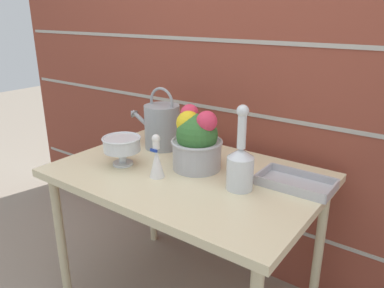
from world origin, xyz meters
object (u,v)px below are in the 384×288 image
Objects in this scene: watering_can at (162,126)px; crystal_pedestal_bowl at (122,145)px; wire_tray at (296,184)px; figurine_vase at (157,160)px; glass_decanter at (240,164)px; flower_planter at (196,140)px.

watering_can is 0.29m from crystal_pedestal_bowl.
wire_tray is (0.75, -0.03, -0.11)m from watering_can.
wire_tray is at bearing 19.06° from crystal_pedestal_bowl.
wire_tray is (0.52, 0.27, -0.07)m from figurine_vase.
glass_decanter is 1.15× the size of wire_tray.
glass_decanter is (0.57, 0.10, 0.01)m from crystal_pedestal_bowl.
glass_decanter is at bearing 17.52° from figurine_vase.
crystal_pedestal_bowl is 0.63× the size of flower_planter.
flower_planter is (0.31, -0.12, 0.01)m from watering_can.
crystal_pedestal_bowl is 0.52× the size of glass_decanter.
glass_decanter is at bearing -15.10° from flower_planter.
figurine_vase is 0.64× the size of wire_tray.
crystal_pedestal_bowl is at bearing -88.90° from watering_can.
watering_can is at bearing 158.67° from flower_planter.
watering_can reaches higher than flower_planter.
glass_decanter is 0.26m from wire_tray.
flower_planter is at bearing -21.33° from watering_can.
watering_can is at bearing 127.00° from figurine_vase.
glass_decanter reaches higher than crystal_pedestal_bowl.
glass_decanter reaches higher than watering_can.
wire_tray is (0.74, 0.26, -0.09)m from crystal_pedestal_bowl.
crystal_pedestal_bowl reaches higher than wire_tray.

